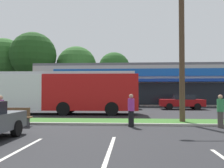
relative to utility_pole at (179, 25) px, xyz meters
The scene contains 18 objects.
grass_median 6.72m from the utility_pole, behind, with size 56.00×2.20×0.12m, color #386B28.
curb_lip 6.78m from the utility_pole, 166.45° to the right, with size 56.00×0.24×0.12m, color #99968C.
parking_stripe_0 10.90m from the utility_pole, 129.58° to the right, with size 0.12×4.80×0.01m, color silver.
parking_stripe_1 9.28m from the utility_pole, 116.25° to the right, with size 0.12×4.80×0.01m, color silver.
storefront_building 22.00m from the utility_pole, 93.63° to the left, with size 26.56×12.40×5.22m.
tree_far_left 41.25m from the utility_pole, 129.39° to the left, with size 7.83×7.83×11.68m.
tree_left 36.00m from the utility_pole, 123.60° to the left, with size 8.16×8.16×12.27m.
tree_mid_left 35.25m from the utility_pole, 111.11° to the left, with size 7.48×7.48×10.18m.
tree_mid 33.49m from the utility_pole, 99.67° to the left, with size 5.81×5.81×9.03m.
utility_pole is the anchor object (origin of this frame).
city_bus 10.76m from the utility_pole, 147.97° to the left, with size 12.99×2.88×3.25m.
bus_stop_bench 9.96m from the utility_pole, 168.80° to the right, with size 1.60×0.45×0.95m.
car_0 12.80m from the utility_pole, 109.42° to the left, with size 4.43×1.89×1.56m.
car_1 12.57m from the utility_pole, 78.11° to the left, with size 4.24×2.00×1.41m.
car_3 16.93m from the utility_pole, 133.32° to the left, with size 4.38×1.90×1.47m.
pedestrian_near_bench 5.52m from the utility_pole, 151.57° to the right, with size 0.33×0.33×1.63m.
pedestrian_mid 10.26m from the utility_pole, 162.66° to the right, with size 0.32×0.32×1.57m.
pedestrian_far 5.14m from the utility_pole, 42.48° to the right, with size 0.32×0.32×1.61m.
Camera 1 is at (1.29, -0.49, 1.77)m, focal length 41.02 mm.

